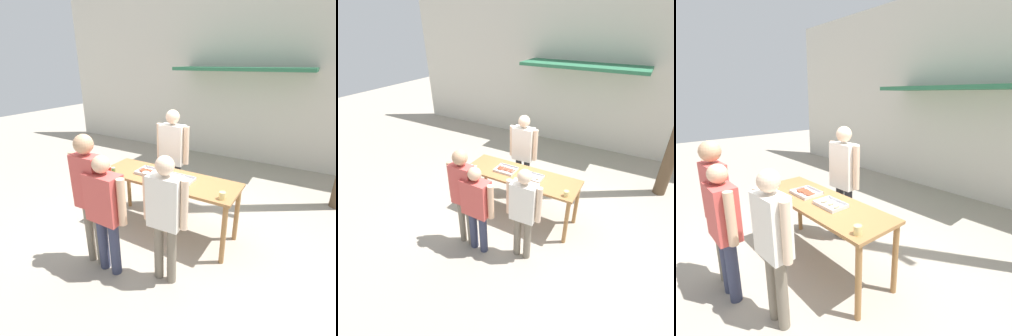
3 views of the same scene
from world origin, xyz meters
TOP-DOWN VIEW (x-y plane):
  - ground_plane at (0.00, 0.00)m, footprint 24.00×24.00m
  - building_facade_back at (0.00, 3.98)m, footprint 12.00×1.11m
  - serving_table at (0.00, 0.00)m, footprint 2.15×0.72m
  - food_tray_sausages at (-0.33, 0.00)m, footprint 0.39×0.31m
  - food_tray_buns at (0.21, -0.00)m, footprint 0.40×0.27m
  - condiment_jar_mustard at (-0.95, -0.25)m, footprint 0.06×0.06m
  - condiment_jar_ketchup at (-0.86, -0.25)m, footprint 0.06×0.06m
  - beer_cup at (0.93, -0.24)m, footprint 0.09×0.09m
  - person_server_behind_table at (-0.31, 0.69)m, footprint 0.61×0.25m
  - person_customer_holding_hotdog at (-0.47, -1.12)m, footprint 0.53×0.23m
  - person_customer_with_cup at (0.50, -0.92)m, footprint 0.56×0.23m
  - person_customer_waiting_in_line at (-0.20, -1.15)m, footprint 0.64×0.25m

SIDE VIEW (x-z plane):
  - ground_plane at x=0.00m, z-range 0.00..0.00m
  - serving_table at x=0.00m, z-range 0.35..1.28m
  - person_customer_waiting_in_line at x=-0.20m, z-range 0.14..1.74m
  - food_tray_sausages at x=-0.33m, z-range 0.93..0.97m
  - food_tray_buns at x=0.21m, z-range 0.93..0.98m
  - condiment_jar_mustard at x=-0.95m, z-range 0.94..1.00m
  - condiment_jar_ketchup at x=-0.86m, z-range 0.94..1.00m
  - beer_cup at x=0.93m, z-range 0.94..1.03m
  - person_customer_with_cup at x=0.50m, z-range 0.16..1.81m
  - person_server_behind_table at x=-0.31m, z-range 0.18..2.00m
  - person_customer_holding_hotdog at x=-0.47m, z-range 0.20..1.99m
  - building_facade_back at x=0.00m, z-range 0.01..4.51m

